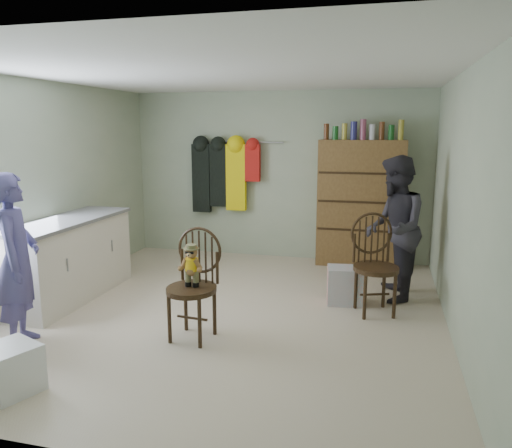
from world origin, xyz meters
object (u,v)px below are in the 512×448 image
(chair_front, at_px, (194,276))
(chair_far, at_px, (374,260))
(dresser, at_px, (360,203))
(counter, at_px, (68,259))

(chair_front, relative_size, chair_far, 0.98)
(chair_far, xyz_separation_m, dresser, (-0.25, 1.87, 0.34))
(chair_front, xyz_separation_m, dresser, (1.37, 2.98, 0.32))
(chair_front, bearing_deg, counter, 165.07)
(chair_far, bearing_deg, counter, 167.43)
(counter, height_order, chair_far, chair_far)
(chair_front, distance_m, chair_far, 1.97)
(dresser, bearing_deg, chair_far, -82.45)
(counter, height_order, chair_front, chair_front)
(counter, relative_size, chair_front, 1.78)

